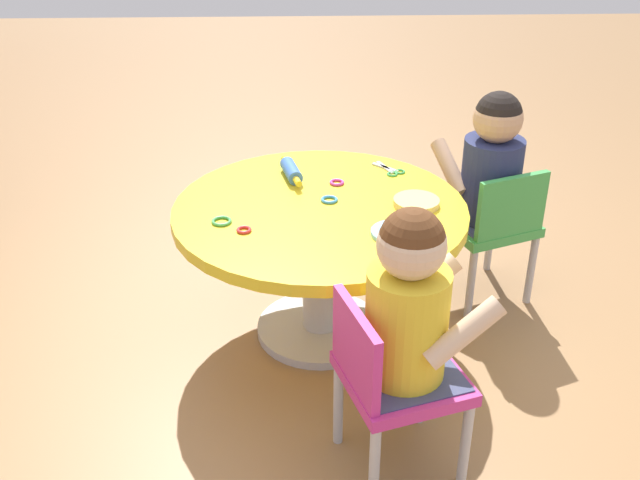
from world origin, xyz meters
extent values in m
plane|color=#9E7247|center=(0.00, 0.00, 0.00)|extent=(10.00, 10.00, 0.00)
cylinder|color=silver|center=(0.00, 0.00, 0.01)|extent=(0.44, 0.44, 0.03)
cylinder|color=silver|center=(0.00, 0.00, 0.23)|extent=(0.12, 0.12, 0.45)
cylinder|color=yellow|center=(0.00, 0.00, 0.47)|extent=(0.95, 0.95, 0.04)
cylinder|color=#B7B7BC|center=(-0.71, -0.36, 0.14)|extent=(0.03, 0.03, 0.28)
cylinder|color=#B7B7BC|center=(-0.46, -0.28, 0.14)|extent=(0.03, 0.03, 0.28)
cylinder|color=#B7B7BC|center=(-0.79, -0.11, 0.14)|extent=(0.03, 0.03, 0.28)
cylinder|color=#B7B7BC|center=(-0.54, -0.03, 0.14)|extent=(0.03, 0.03, 0.28)
cube|color=#CC338C|center=(-0.63, -0.20, 0.30)|extent=(0.38, 0.38, 0.04)
cube|color=#CC338C|center=(-0.67, -0.07, 0.43)|extent=(0.26, 0.10, 0.22)
cube|color=#3F4772|center=(-0.63, -0.20, 0.30)|extent=(0.33, 0.34, 0.04)
cylinder|color=yellow|center=(-0.63, -0.20, 0.47)|extent=(0.21, 0.21, 0.30)
sphere|color=beige|center=(-0.63, -0.20, 0.70)|extent=(0.17, 0.17, 0.17)
sphere|color=#593319|center=(-0.63, -0.20, 0.71)|extent=(0.16, 0.16, 0.16)
cylinder|color=beige|center=(-0.70, -0.32, 0.49)|extent=(0.12, 0.22, 0.17)
cylinder|color=beige|center=(-0.49, -0.26, 0.49)|extent=(0.12, 0.22, 0.17)
cylinder|color=#B7B7BC|center=(0.41, -0.69, 0.14)|extent=(0.03, 0.03, 0.28)
cylinder|color=#B7B7BC|center=(0.31, -0.44, 0.14)|extent=(0.03, 0.03, 0.28)
cylinder|color=#B7B7BC|center=(0.16, -0.78, 0.14)|extent=(0.03, 0.03, 0.28)
cylinder|color=#B7B7BC|center=(0.07, -0.54, 0.14)|extent=(0.03, 0.03, 0.28)
cube|color=green|center=(0.24, -0.61, 0.30)|extent=(0.39, 0.39, 0.04)
cube|color=green|center=(0.11, -0.66, 0.43)|extent=(0.12, 0.26, 0.22)
cube|color=#3F4772|center=(0.24, -0.61, 0.30)|extent=(0.36, 0.34, 0.04)
cylinder|color=navy|center=(0.24, -0.61, 0.47)|extent=(0.21, 0.21, 0.30)
sphere|color=tan|center=(0.24, -0.61, 0.70)|extent=(0.17, 0.17, 0.17)
sphere|color=black|center=(0.24, -0.61, 0.71)|extent=(0.16, 0.16, 0.16)
cylinder|color=tan|center=(0.37, -0.68, 0.49)|extent=(0.22, 0.13, 0.17)
cylinder|color=tan|center=(0.29, -0.47, 0.49)|extent=(0.22, 0.13, 0.17)
cylinder|color=#3F72CC|center=(0.23, 0.09, 0.52)|extent=(0.15, 0.08, 0.05)
cylinder|color=yellow|center=(0.32, 0.11, 0.52)|extent=(0.05, 0.03, 0.02)
cylinder|color=yellow|center=(0.14, 0.07, 0.52)|extent=(0.05, 0.03, 0.02)
cube|color=silver|center=(0.30, -0.24, 0.49)|extent=(0.09, 0.09, 0.01)
cube|color=silver|center=(0.30, -0.24, 0.49)|extent=(0.11, 0.05, 0.01)
torus|color=green|center=(0.26, -0.29, 0.49)|extent=(0.05, 0.05, 0.01)
torus|color=green|center=(0.24, -0.26, 0.49)|extent=(0.05, 0.05, 0.01)
cylinder|color=#F2CC72|center=(0.00, -0.31, 0.50)|extent=(0.15, 0.15, 0.02)
cylinder|color=#8CCCF2|center=(-0.20, -0.22, 0.50)|extent=(0.15, 0.15, 0.01)
torus|color=#D83FA5|center=(0.17, -0.06, 0.50)|extent=(0.05, 0.05, 0.01)
torus|color=red|center=(-0.16, 0.24, 0.50)|extent=(0.05, 0.05, 0.01)
torus|color=#3F99D8|center=(0.04, -0.03, 0.50)|extent=(0.06, 0.06, 0.01)
torus|color=#4CB259|center=(-0.10, 0.31, 0.50)|extent=(0.06, 0.06, 0.01)
camera|label=1|loc=(-2.17, 0.08, 1.57)|focal=42.32mm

